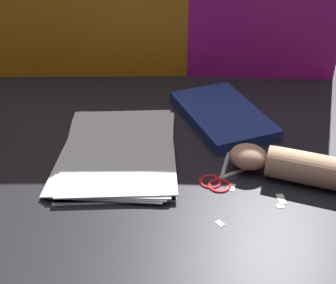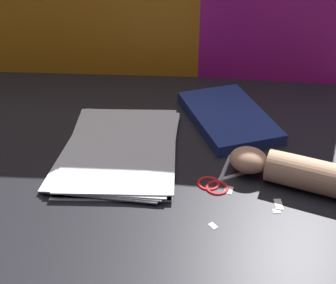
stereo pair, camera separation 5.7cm
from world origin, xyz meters
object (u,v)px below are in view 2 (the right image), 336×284
at_px(paper_stack, 120,149).
at_px(book_closed, 228,117).
at_px(scissors, 220,179).
at_px(hand_forearm, 312,175).

distance_m(paper_stack, book_closed, 0.29).
bearing_deg(book_closed, scissors, -95.48).
height_order(scissors, hand_forearm, hand_forearm).
xyz_separation_m(paper_stack, scissors, (0.22, -0.09, -0.00)).
xyz_separation_m(book_closed, hand_forearm, (0.16, -0.25, 0.02)).
distance_m(book_closed, hand_forearm, 0.30).
height_order(book_closed, hand_forearm, hand_forearm).
height_order(paper_stack, scissors, paper_stack).
bearing_deg(hand_forearm, paper_stack, 166.37).
distance_m(scissors, hand_forearm, 0.18).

